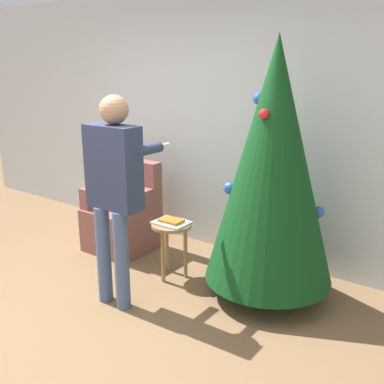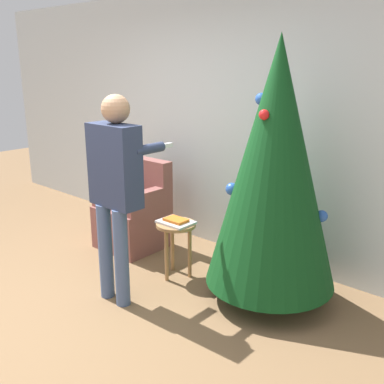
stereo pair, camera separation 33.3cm
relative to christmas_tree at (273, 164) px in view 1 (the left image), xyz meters
The scene contains 8 objects.
ground_plane 2.23m from the christmas_tree, 125.81° to the right, with size 14.00×14.00×0.00m, color brown.
wall_back 1.32m from the christmas_tree, 147.81° to the left, with size 8.00×0.06×2.70m.
christmas_tree is the anchor object (origin of this frame).
armchair 1.93m from the christmas_tree, behind, with size 0.64×0.63×0.95m.
person_standing 1.28m from the christmas_tree, 139.21° to the right, with size 0.47×0.57×1.73m.
side_stool 1.18m from the christmas_tree, 166.36° to the right, with size 0.37×0.37×0.53m.
laptop 1.11m from the christmas_tree, 166.36° to the right, with size 0.32×0.24×0.02m.
book 1.10m from the christmas_tree, 166.36° to the right, with size 0.21×0.14×0.02m.
Camera 1 is at (2.66, -1.72, 1.97)m, focal length 42.00 mm.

